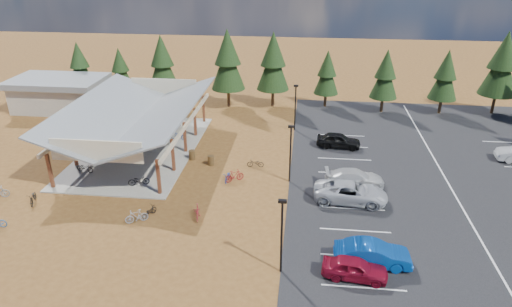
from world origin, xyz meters
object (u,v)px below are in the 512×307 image
at_px(bike_pavilion, 137,113).
at_px(bike_0, 85,168).
at_px(bike_5, 149,147).
at_px(lamp_post_0, 282,231).
at_px(car_0, 355,268).
at_px(bike_15, 234,176).
at_px(bike_8, 33,198).
at_px(bike_7, 169,120).
at_px(car_1, 372,254).
at_px(bike_1, 114,151).
at_px(car_3, 355,178).
at_px(car_4, 339,140).
at_px(trash_bin_1, 192,155).
at_px(lamp_post_2, 295,104).
at_px(bike_4, 139,180).
at_px(trash_bin_0, 211,160).
at_px(bike_2, 128,136).
at_px(bike_12, 149,211).
at_px(bike_3, 138,124).
at_px(bike_11, 197,212).
at_px(bike_6, 179,135).
at_px(outbuilding, 59,93).
at_px(bike_14, 228,177).
at_px(lamp_post_1, 290,150).
at_px(car_2, 351,192).
at_px(bike_13, 136,216).
at_px(bike_16, 255,163).

distance_m(bike_pavilion, bike_0, 7.12).
bearing_deg(bike_5, lamp_post_0, -138.88).
height_order(lamp_post_0, car_0, lamp_post_0).
bearing_deg(bike_15, bike_8, 75.26).
height_order(bike_7, car_1, car_1).
height_order(bike_1, car_1, car_1).
xyz_separation_m(car_3, car_4, (-0.92, 8.01, 0.02)).
bearing_deg(trash_bin_1, lamp_post_2, 42.43).
relative_size(trash_bin_1, bike_4, 0.51).
bearing_deg(car_4, trash_bin_0, 119.48).
distance_m(bike_2, bike_12, 15.43).
bearing_deg(bike_2, bike_3, 8.06).
height_order(bike_0, bike_11, bike_11).
relative_size(trash_bin_1, bike_6, 0.49).
distance_m(outbuilding, bike_14, 28.93).
bearing_deg(bike_5, bike_6, -31.42).
bearing_deg(trash_bin_1, car_3, -13.77).
distance_m(bike_2, bike_3, 3.63).
bearing_deg(lamp_post_1, car_3, -2.18).
relative_size(bike_pavilion, bike_5, 13.06).
relative_size(outbuilding, car_2, 1.91).
relative_size(lamp_post_2, bike_4, 2.93).
height_order(lamp_post_0, trash_bin_1, lamp_post_0).
relative_size(outbuilding, car_4, 2.55).
distance_m(bike_6, bike_13, 15.43).
height_order(bike_pavilion, outbuilding, bike_pavilion).
height_order(trash_bin_0, car_3, car_3).
bearing_deg(car_4, bike_pavilion, 103.41).
relative_size(bike_1, car_0, 0.39).
bearing_deg(bike_7, bike_5, 169.02).
relative_size(bike_5, bike_8, 0.82).
distance_m(bike_5, bike_6, 3.88).
relative_size(lamp_post_2, bike_16, 3.40).
height_order(bike_3, car_3, car_3).
height_order(bike_1, bike_16, bike_1).
relative_size(trash_bin_0, bike_4, 0.51).
relative_size(outbuilding, trash_bin_0, 12.22).
relative_size(lamp_post_0, bike_8, 2.82).
bearing_deg(bike_13, car_2, 77.84).
relative_size(bike_6, bike_8, 1.01).
bearing_deg(trash_bin_1, lamp_post_0, -58.70).
height_order(bike_1, bike_5, bike_1).
relative_size(lamp_post_1, bike_14, 3.25).
bearing_deg(bike_11, bike_4, 133.84).
height_order(lamp_post_1, bike_12, lamp_post_1).
distance_m(bike_16, car_1, 15.89).
distance_m(lamp_post_0, car_2, 10.57).
bearing_deg(lamp_post_1, bike_2, 157.51).
bearing_deg(car_0, bike_pavilion, 55.02).
bearing_deg(bike_13, bike_14, 113.24).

